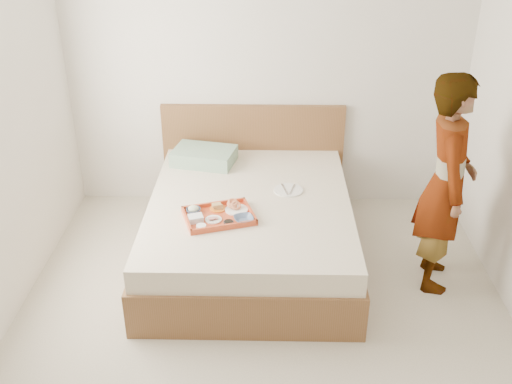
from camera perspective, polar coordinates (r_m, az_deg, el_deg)
The scene contains 16 objects.
ground at distance 4.10m, azimuth 0.65°, elevation -14.08°, with size 3.50×4.00×0.01m, color beige.
wall_back at distance 5.24m, azimuth 0.99°, elevation 11.99°, with size 3.50×0.01×2.60m, color silver.
bed at distance 4.74m, azimuth -0.58°, elevation -3.53°, with size 1.65×2.00×0.53m, color brown.
headboard at distance 5.50m, azimuth -0.28°, elevation 3.63°, with size 1.65×0.06×0.95m, color brown.
pillow at distance 5.21m, azimuth -5.00°, elevation 3.45°, with size 0.52×0.35×0.12m, color #90B290.
tray at distance 4.36m, azimuth -3.58°, elevation -2.28°, with size 0.49×0.36×0.04m, color #CD4D2C.
prawn_plate at distance 4.44m, azimuth -1.88°, elevation -1.71°, with size 0.17×0.17×0.01m, color white.
navy_bowl_big at distance 4.29m, azimuth -1.19°, elevation -2.61°, with size 0.14×0.14×0.03m, color navy.
sauce_dish at distance 4.26m, azimuth -2.64°, elevation -2.99°, with size 0.07×0.07×0.03m, color black.
meat_plate at distance 4.32m, azimuth -4.10°, elevation -2.65°, with size 0.12×0.12×0.01m, color white.
bread_plate at distance 4.46m, azimuth -3.69°, elevation -1.60°, with size 0.12×0.12×0.01m, color orange.
salad_bowl at distance 4.42m, azimuth -6.01°, elevation -1.79°, with size 0.11×0.11×0.03m, color navy.
plastic_tub at distance 4.31m, azimuth -5.80°, elevation -2.54°, with size 0.10×0.09×0.04m, color silver.
cheese_round at distance 4.23m, azimuth -5.26°, elevation -3.33°, with size 0.07×0.07×0.03m, color white.
dinner_plate at distance 4.74m, azimuth 3.12°, elevation 0.17°, with size 0.23×0.23×0.01m, color white.
person at distance 4.43m, azimuth 17.75°, elevation 0.71°, with size 0.59×0.39×1.63m, color silver.
Camera 1 is at (0.02, -3.04, 2.75)m, focal length 41.76 mm.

